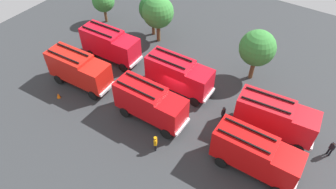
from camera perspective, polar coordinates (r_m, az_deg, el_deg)
name	(u,v)px	position (r m, az deg, el deg)	size (l,w,h in m)	color
ground_plane	(168,104)	(31.29, 0.00, -1.83)	(56.65, 56.65, 0.00)	#2D3033
fire_truck_0	(79,69)	(33.46, -16.45, 4.67)	(7.32, 3.07, 3.88)	red
fire_truck_1	(150,102)	(28.52, -3.40, -1.50)	(7.22, 2.80, 3.88)	red
fire_truck_2	(255,153)	(25.83, 16.13, -10.58)	(7.23, 2.84, 3.88)	red
fire_truck_3	(110,44)	(36.36, -10.85, 9.37)	(7.29, 2.99, 3.88)	red
fire_truck_4	(179,74)	(31.47, 2.03, 3.87)	(7.26, 2.90, 3.88)	red
fire_truck_5	(275,117)	(28.92, 19.53, -3.96)	(7.40, 3.33, 3.88)	red
firefighter_0	(332,148)	(30.12, 28.47, -8.81)	(0.48, 0.41, 1.78)	black
firefighter_1	(155,143)	(26.92, -2.37, -9.09)	(0.39, 0.48, 1.75)	black
firefighter_2	(136,46)	(37.41, -5.96, 8.98)	(0.48, 0.42, 1.82)	black
firefighter_3	(223,113)	(29.71, 10.35, -3.48)	(0.27, 0.44, 1.62)	black
tree_0	(103,1)	(43.39, -12.08, 16.86)	(3.01, 3.01, 4.67)	brown
tree_1	(153,9)	(39.53, -2.89, 15.79)	(3.52, 3.52, 5.46)	brown
tree_2	(158,12)	(37.99, -1.91, 15.20)	(3.88, 3.88, 6.02)	brown
tree_3	(257,48)	(33.18, 16.48, 8.36)	(3.84, 3.84, 5.96)	brown
traffic_cone_0	(58,96)	(33.79, -19.94, -0.19)	(0.41, 0.41, 0.58)	#F2600C
traffic_cone_1	(164,98)	(31.48, -0.70, -0.68)	(0.42, 0.42, 0.60)	#F2600C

